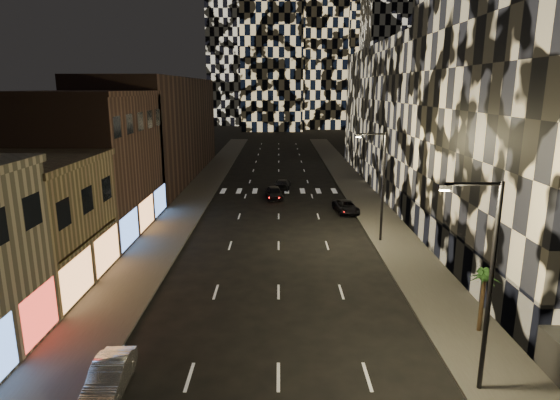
{
  "coord_description": "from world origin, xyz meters",
  "views": [
    {
      "loc": [
        0.03,
        -7.55,
        12.63
      ],
      "look_at": [
        0.09,
        20.08,
        6.0
      ],
      "focal_mm": 30.0,
      "sensor_mm": 36.0,
      "label": 1
    }
  ],
  "objects_px": {
    "car_silver_parked": "(109,377)",
    "palm_tree": "(484,280)",
    "streetlight_far": "(381,179)",
    "car_dark_oncoming": "(283,184)",
    "streetlight_near": "(486,274)",
    "car_dark_rightlane": "(346,207)",
    "car_dark_midlane": "(274,193)"
  },
  "relations": [
    {
      "from": "palm_tree",
      "to": "streetlight_far",
      "type": "bearing_deg",
      "value": 98.51
    },
    {
      "from": "streetlight_near",
      "to": "car_dark_rightlane",
      "type": "height_order",
      "value": "streetlight_near"
    },
    {
      "from": "palm_tree",
      "to": "car_silver_parked",
      "type": "bearing_deg",
      "value": -164.82
    },
    {
      "from": "streetlight_near",
      "to": "palm_tree",
      "type": "distance_m",
      "value": 5.86
    },
    {
      "from": "car_dark_rightlane",
      "to": "car_dark_midlane",
      "type": "bearing_deg",
      "value": 133.43
    },
    {
      "from": "streetlight_near",
      "to": "streetlight_far",
      "type": "xyz_separation_m",
      "value": [
        0.0,
        20.0,
        0.0
      ]
    },
    {
      "from": "car_silver_parked",
      "to": "palm_tree",
      "type": "height_order",
      "value": "palm_tree"
    },
    {
      "from": "car_dark_rightlane",
      "to": "palm_tree",
      "type": "distance_m",
      "value": 24.88
    },
    {
      "from": "car_dark_midlane",
      "to": "palm_tree",
      "type": "xyz_separation_m",
      "value": [
        11.12,
        -30.72,
        2.26
      ]
    },
    {
      "from": "car_silver_parked",
      "to": "car_dark_midlane",
      "type": "xyz_separation_m",
      "value": [
        6.7,
        35.55,
        0.08
      ]
    },
    {
      "from": "streetlight_far",
      "to": "car_dark_oncoming",
      "type": "height_order",
      "value": "streetlight_far"
    },
    {
      "from": "car_dark_oncoming",
      "to": "car_dark_rightlane",
      "type": "relative_size",
      "value": 0.99
    },
    {
      "from": "streetlight_far",
      "to": "car_silver_parked",
      "type": "height_order",
      "value": "streetlight_far"
    },
    {
      "from": "car_dark_rightlane",
      "to": "car_dark_oncoming",
      "type": "bearing_deg",
      "value": 112.34
    },
    {
      "from": "car_dark_oncoming",
      "to": "streetlight_near",
      "type": "bearing_deg",
      "value": 106.38
    },
    {
      "from": "car_dark_oncoming",
      "to": "palm_tree",
      "type": "bearing_deg",
      "value": 111.19
    },
    {
      "from": "car_silver_parked",
      "to": "car_dark_oncoming",
      "type": "relative_size",
      "value": 0.9
    },
    {
      "from": "car_silver_parked",
      "to": "car_dark_oncoming",
      "type": "xyz_separation_m",
      "value": [
        7.7,
        40.94,
        -0.02
      ]
    },
    {
      "from": "palm_tree",
      "to": "car_dark_oncoming",
      "type": "bearing_deg",
      "value": 105.66
    },
    {
      "from": "car_dark_midlane",
      "to": "car_dark_oncoming",
      "type": "distance_m",
      "value": 5.48
    },
    {
      "from": "streetlight_near",
      "to": "car_dark_midlane",
      "type": "relative_size",
      "value": 2.06
    },
    {
      "from": "car_silver_parked",
      "to": "palm_tree",
      "type": "bearing_deg",
      "value": 12.39
    },
    {
      "from": "streetlight_near",
      "to": "car_dark_oncoming",
      "type": "bearing_deg",
      "value": 100.85
    },
    {
      "from": "streetlight_far",
      "to": "palm_tree",
      "type": "height_order",
      "value": "streetlight_far"
    },
    {
      "from": "streetlight_near",
      "to": "streetlight_far",
      "type": "height_order",
      "value": "same"
    },
    {
      "from": "car_dark_midlane",
      "to": "car_dark_oncoming",
      "type": "relative_size",
      "value": 0.98
    },
    {
      "from": "streetlight_near",
      "to": "car_dark_oncoming",
      "type": "distance_m",
      "value": 41.99
    },
    {
      "from": "car_dark_midlane",
      "to": "palm_tree",
      "type": "height_order",
      "value": "palm_tree"
    },
    {
      "from": "streetlight_far",
      "to": "car_dark_rightlane",
      "type": "distance_m",
      "value": 10.58
    },
    {
      "from": "car_silver_parked",
      "to": "car_dark_midlane",
      "type": "bearing_deg",
      "value": 76.54
    },
    {
      "from": "car_dark_oncoming",
      "to": "streetlight_far",
      "type": "bearing_deg",
      "value": 116.06
    },
    {
      "from": "streetlight_near",
      "to": "car_silver_parked",
      "type": "relative_size",
      "value": 2.23
    }
  ]
}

